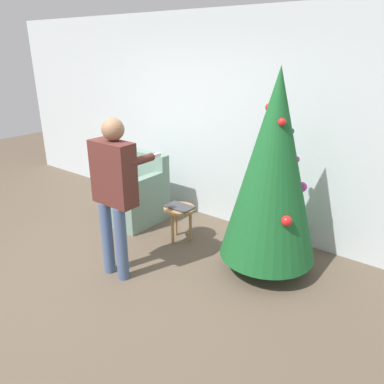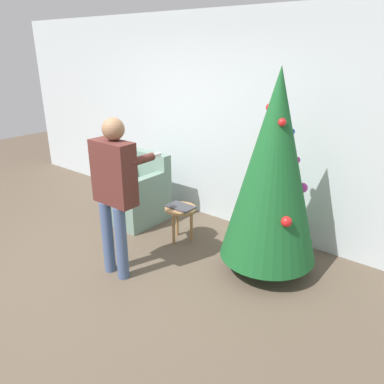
# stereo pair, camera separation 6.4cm
# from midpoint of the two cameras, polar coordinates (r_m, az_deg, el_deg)

# --- Properties ---
(ground_plane) EXTENTS (14.00, 14.00, 0.00)m
(ground_plane) POSITION_cam_midpoint_polar(r_m,az_deg,el_deg) (4.10, -16.43, -13.25)
(ground_plane) COLOR brown
(wall_back) EXTENTS (8.00, 0.06, 2.70)m
(wall_back) POSITION_cam_midpoint_polar(r_m,az_deg,el_deg) (5.06, 3.03, 10.82)
(wall_back) COLOR silver
(wall_back) RESTS_ON ground_plane
(christmas_tree) EXTENTS (1.00, 1.00, 2.11)m
(christmas_tree) POSITION_cam_midpoint_polar(r_m,az_deg,el_deg) (3.77, 12.78, 3.50)
(christmas_tree) COLOR brown
(christmas_tree) RESTS_ON ground_plane
(armchair) EXTENTS (0.64, 0.74, 0.91)m
(armchair) POSITION_cam_midpoint_polar(r_m,az_deg,el_deg) (5.20, -7.78, -0.69)
(armchair) COLOR gray
(armchair) RESTS_ON ground_plane
(person_standing) EXTENTS (0.48, 0.57, 1.65)m
(person_standing) POSITION_cam_midpoint_polar(r_m,az_deg,el_deg) (3.76, -11.26, 1.12)
(person_standing) COLOR #475B84
(person_standing) RESTS_ON ground_plane
(side_stool) EXTENTS (0.38, 0.38, 0.44)m
(side_stool) POSITION_cam_midpoint_polar(r_m,az_deg,el_deg) (4.58, -1.36, -3.21)
(side_stool) COLOR #A37547
(side_stool) RESTS_ON ground_plane
(laptop) EXTENTS (0.34, 0.21, 0.02)m
(laptop) POSITION_cam_midpoint_polar(r_m,az_deg,el_deg) (4.54, -1.37, -2.25)
(laptop) COLOR #38383D
(laptop) RESTS_ON side_stool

